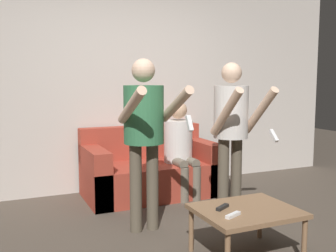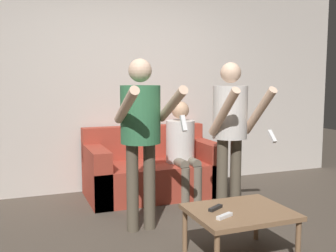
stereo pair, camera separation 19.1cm
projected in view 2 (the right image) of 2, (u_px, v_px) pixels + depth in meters
name	position (u px, v px, depth m)	size (l,w,h in m)	color
ground_plane	(183.00, 245.00, 3.29)	(14.00, 14.00, 0.00)	#4C4238
wall_back	(123.00, 82.00, 4.93)	(6.40, 0.06, 2.70)	beige
couch	(152.00, 172.00, 4.72)	(1.56, 0.83, 0.80)	#9E3828
person_standing_left	(141.00, 124.00, 3.50)	(0.48, 0.73, 1.56)	brown
person_standing_right	(231.00, 123.00, 3.83)	(0.46, 0.65, 1.54)	brown
person_seated	(182.00, 145.00, 4.64)	(0.34, 0.55, 1.13)	#6B6051
coffee_table	(240.00, 215.00, 3.00)	(0.75, 0.62, 0.39)	#846042
remote_near	(225.00, 216.00, 2.82)	(0.15, 0.09, 0.02)	white
remote_far	(215.00, 208.00, 3.00)	(0.15, 0.11, 0.02)	black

